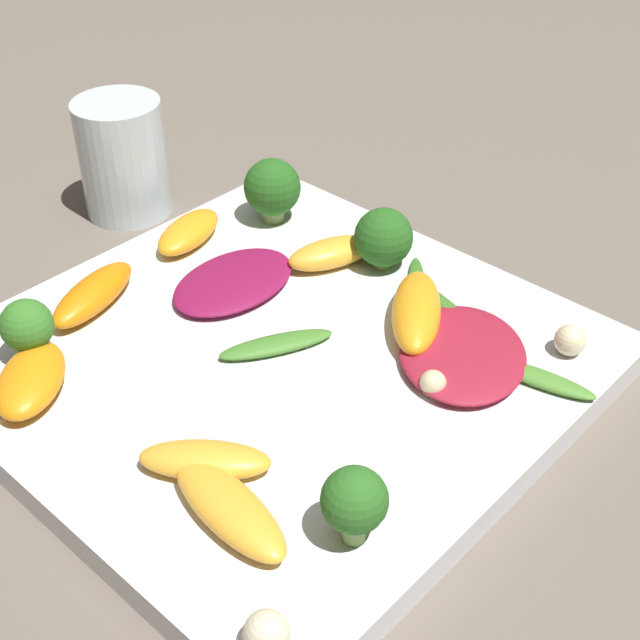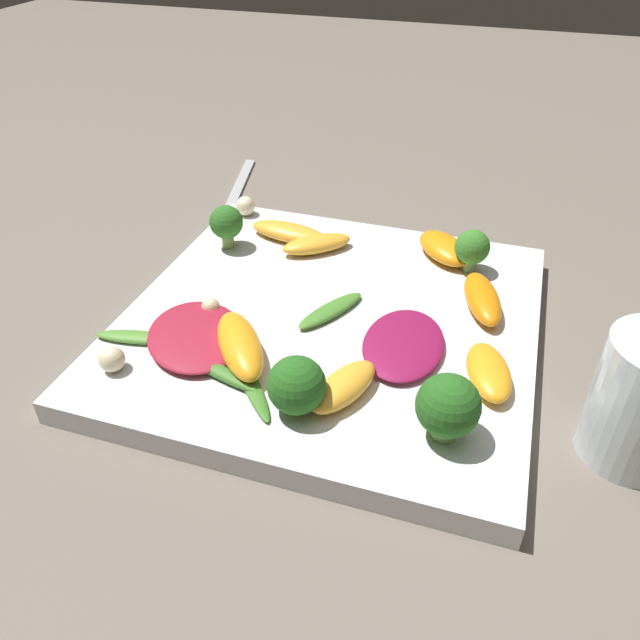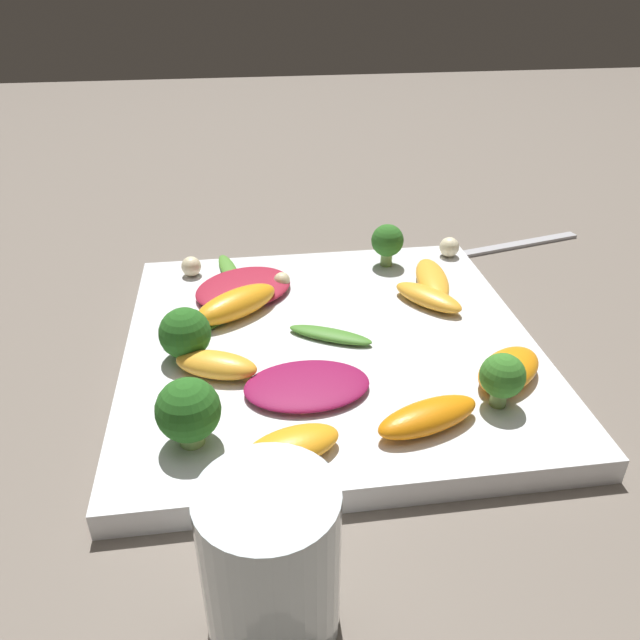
{
  "view_description": "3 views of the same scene",
  "coord_description": "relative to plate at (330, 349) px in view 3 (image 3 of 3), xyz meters",
  "views": [
    {
      "loc": [
        -0.27,
        -0.28,
        0.33
      ],
      "look_at": [
        0.02,
        -0.02,
        0.04
      ],
      "focal_mm": 50.0,
      "sensor_mm": 36.0,
      "label": 1
    },
    {
      "loc": [
        0.37,
        0.11,
        0.3
      ],
      "look_at": [
        0.02,
        -0.0,
        0.02
      ],
      "focal_mm": 35.0,
      "sensor_mm": 36.0,
      "label": 2
    },
    {
      "loc": [
        0.06,
        0.39,
        0.28
      ],
      "look_at": [
        0.01,
        0.0,
        0.04
      ],
      "focal_mm": 35.0,
      "sensor_mm": 36.0,
      "label": 3
    }
  ],
  "objects": [
    {
      "name": "ground_plane",
      "position": [
        0.0,
        0.0,
        -0.01
      ],
      "size": [
        2.4,
        2.4,
        0.0
      ],
      "primitive_type": "plane",
      "color": "#6B6056"
    },
    {
      "name": "plate",
      "position": [
        0.0,
        0.0,
        0.0
      ],
      "size": [
        0.31,
        0.31,
        0.02
      ],
      "color": "white",
      "rests_on": "ground_plane"
    },
    {
      "name": "drinking_glass",
      "position": [
        0.06,
        0.21,
        0.03
      ],
      "size": [
        0.06,
        0.06,
        0.08
      ],
      "color": "silver",
      "rests_on": "ground_plane"
    },
    {
      "name": "fork",
      "position": [
        -0.19,
        -0.17,
        -0.01
      ],
      "size": [
        0.18,
        0.06,
        0.01
      ],
      "color": "#B2B2B7",
      "rests_on": "ground_plane"
    },
    {
      "name": "radicchio_leaf_0",
      "position": [
        0.06,
        -0.08,
        0.01
      ],
      "size": [
        0.11,
        0.11,
        0.01
      ],
      "color": "maroon",
      "rests_on": "plate"
    },
    {
      "name": "radicchio_leaf_1",
      "position": [
        0.03,
        0.06,
        0.01
      ],
      "size": [
        0.09,
        0.06,
        0.01
      ],
      "color": "maroon",
      "rests_on": "plate"
    },
    {
      "name": "orange_segment_0",
      "position": [
        -0.09,
        -0.04,
        0.02
      ],
      "size": [
        0.06,
        0.06,
        0.01
      ],
      "color": "#FCAD33",
      "rests_on": "plate"
    },
    {
      "name": "orange_segment_1",
      "position": [
        -0.11,
        0.07,
        0.02
      ],
      "size": [
        0.07,
        0.06,
        0.02
      ],
      "color": "orange",
      "rests_on": "plate"
    },
    {
      "name": "orange_segment_2",
      "position": [
        0.04,
        0.12,
        0.02
      ],
      "size": [
        0.06,
        0.04,
        0.02
      ],
      "color": "orange",
      "rests_on": "plate"
    },
    {
      "name": "orange_segment_3",
      "position": [
        0.07,
        -0.04,
        0.02
      ],
      "size": [
        0.08,
        0.07,
        0.02
      ],
      "color": "orange",
      "rests_on": "plate"
    },
    {
      "name": "orange_segment_4",
      "position": [
        -0.04,
        0.11,
        0.02
      ],
      "size": [
        0.07,
        0.05,
        0.02
      ],
      "color": "orange",
      "rests_on": "plate"
    },
    {
      "name": "orange_segment_5",
      "position": [
        0.09,
        0.04,
        0.02
      ],
      "size": [
        0.06,
        0.05,
        0.02
      ],
      "color": "#FCAD33",
      "rests_on": "plate"
    },
    {
      "name": "orange_segment_6",
      "position": [
        -0.1,
        -0.07,
        0.02
      ],
      "size": [
        0.04,
        0.08,
        0.01
      ],
      "color": "#FCAD33",
      "rests_on": "plate"
    },
    {
      "name": "broccoli_floret_0",
      "position": [
        0.11,
        0.01,
        0.03
      ],
      "size": [
        0.04,
        0.04,
        0.04
      ],
      "color": "#84AD5B",
      "rests_on": "plate"
    },
    {
      "name": "broccoli_floret_1",
      "position": [
        -0.1,
        0.09,
        0.03
      ],
      "size": [
        0.03,
        0.03,
        0.04
      ],
      "color": "#7A9E51",
      "rests_on": "plate"
    },
    {
      "name": "broccoli_floret_2",
      "position": [
        -0.07,
        -0.12,
        0.03
      ],
      "size": [
        0.03,
        0.03,
        0.04
      ],
      "color": "#84AD5B",
      "rests_on": "plate"
    },
    {
      "name": "broccoli_floret_3",
      "position": [
        0.1,
        0.1,
        0.03
      ],
      "size": [
        0.04,
        0.04,
        0.04
      ],
      "color": "#84AD5B",
      "rests_on": "plate"
    },
    {
      "name": "arugula_sprig_0",
      "position": [
        0.07,
        -0.12,
        0.01
      ],
      "size": [
        0.03,
        0.07,
        0.01
      ],
      "color": "#518E33",
      "rests_on": "plate"
    },
    {
      "name": "arugula_sprig_1",
      "position": [
        0.09,
        -0.06,
        0.01
      ],
      "size": [
        0.04,
        0.09,
        0.01
      ],
      "color": "#3D7528",
      "rests_on": "plate"
    },
    {
      "name": "arugula_sprig_2",
      "position": [
        0.09,
        -0.03,
        0.01
      ],
      "size": [
        0.07,
        0.06,
        0.0
      ],
      "color": "#3D7528",
      "rests_on": "plate"
    },
    {
      "name": "arugula_sprig_3",
      "position": [
        -0.0,
        -0.0,
        0.01
      ],
      "size": [
        0.07,
        0.05,
        0.01
      ],
      "color": "#47842D",
      "rests_on": "plate"
    },
    {
      "name": "macadamia_nut_0",
      "position": [
        -0.13,
        -0.13,
        0.02
      ],
      "size": [
        0.02,
        0.02,
        0.02
      ],
      "color": "beige",
      "rests_on": "plate"
    },
    {
      "name": "macadamia_nut_1",
      "position": [
        0.11,
        -0.12,
        0.02
      ],
      "size": [
        0.02,
        0.02,
        0.02
      ],
      "color": "beige",
      "rests_on": "plate"
    },
    {
      "name": "macadamia_nut_2",
      "position": [
        0.03,
        -0.09,
        0.02
      ],
      "size": [
        0.01,
        0.01,
        0.01
      ],
      "color": "beige",
      "rests_on": "plate"
    }
  ]
}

